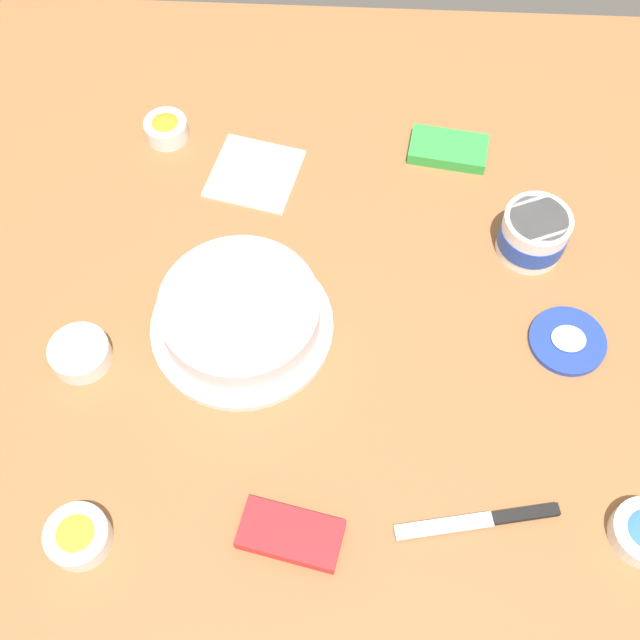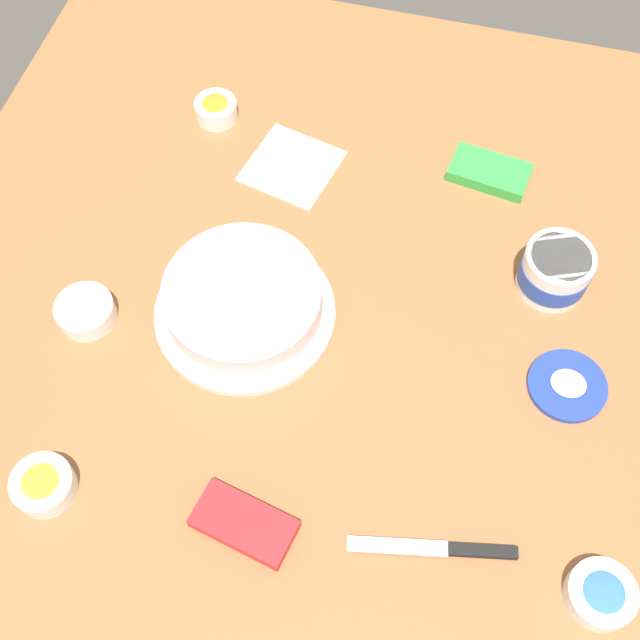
{
  "view_description": "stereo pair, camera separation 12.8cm",
  "coord_description": "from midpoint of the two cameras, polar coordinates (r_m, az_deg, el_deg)",
  "views": [
    {
      "loc": [
        0.04,
        0.63,
        1.15
      ],
      "look_at": [
        0.07,
        -0.0,
        0.04
      ],
      "focal_mm": 45.98,
      "sensor_mm": 36.0,
      "label": 1
    },
    {
      "loc": [
        -0.09,
        0.61,
        1.15
      ],
      "look_at": [
        0.07,
        -0.0,
        0.04
      ],
      "focal_mm": 45.98,
      "sensor_mm": 36.0,
      "label": 2
    }
  ],
  "objects": [
    {
      "name": "spreading_knife",
      "position": [
        1.2,
        8.87,
        -13.81
      ],
      "size": [
        0.24,
        0.06,
        0.01
      ],
      "color": "silver",
      "rests_on": "ground_plane"
    },
    {
      "name": "frosting_tub_lid",
      "position": [
        1.33,
        14.26,
        -1.55
      ],
      "size": [
        0.12,
        0.12,
        0.02
      ],
      "color": "#233DAD",
      "rests_on": "ground_plane"
    },
    {
      "name": "frosted_cake",
      "position": [
        1.29,
        -8.39,
        0.32
      ],
      "size": [
        0.29,
        0.29,
        0.1
      ],
      "color": "white",
      "rests_on": "ground_plane"
    },
    {
      "name": "sprinkle_bowl_orange",
      "position": [
        1.57,
        -13.02,
        12.71
      ],
      "size": [
        0.08,
        0.08,
        0.04
      ],
      "color": "white",
      "rests_on": "ground_plane"
    },
    {
      "name": "paper_napkin",
      "position": [
        1.5,
        -7.06,
        9.95
      ],
      "size": [
        0.18,
        0.18,
        0.01
      ],
      "primitive_type": "cube",
      "rotation": [
        0.0,
        0.0,
        -0.23
      ],
      "color": "white",
      "rests_on": "ground_plane"
    },
    {
      "name": "ground_plane",
      "position": [
        1.31,
        0.14,
        -1.19
      ],
      "size": [
        1.54,
        1.54,
        0.0
      ],
      "primitive_type": "plane",
      "color": "#936038"
    },
    {
      "name": "candy_box_upper",
      "position": [
        1.52,
        6.51,
        11.55
      ],
      "size": [
        0.15,
        0.1,
        0.02
      ],
      "primitive_type": "cube",
      "rotation": [
        0.0,
        0.0,
        -0.15
      ],
      "color": "green",
      "rests_on": "ground_plane"
    },
    {
      "name": "sprinkle_bowl_yellow",
      "position": [
        1.23,
        -19.49,
        -14.28
      ],
      "size": [
        0.09,
        0.09,
        0.04
      ],
      "color": "white",
      "rests_on": "ground_plane"
    },
    {
      "name": "candy_box_lower",
      "position": [
        1.18,
        -5.27,
        -14.94
      ],
      "size": [
        0.15,
        0.1,
        0.02
      ],
      "primitive_type": "cube",
      "rotation": [
        0.0,
        0.0,
        -0.21
      ],
      "color": "red",
      "rests_on": "ground_plane"
    },
    {
      "name": "sprinkle_bowl_rainbow",
      "position": [
        1.34,
        -19.0,
        -2.44
      ],
      "size": [
        0.09,
        0.09,
        0.03
      ],
      "color": "white",
      "rests_on": "ground_plane"
    },
    {
      "name": "frosting_tub",
      "position": [
        1.39,
        12.13,
        5.73
      ],
      "size": [
        0.11,
        0.11,
        0.08
      ],
      "color": "white",
      "rests_on": "ground_plane"
    }
  ]
}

